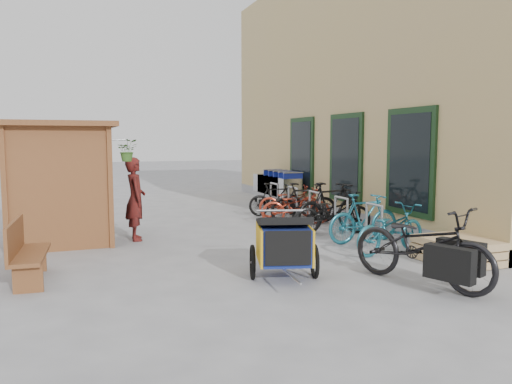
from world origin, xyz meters
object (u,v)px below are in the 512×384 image
object	(u,v)px
cargo_bike	(423,246)
bike_4	(296,206)
bike_1	(364,218)
bike_6	(289,201)
kiosk	(54,166)
bike_7	(275,199)
person_kiosk	(135,199)
bench	(24,251)
bike_3	(331,207)
bike_0	(391,229)
bike_2	(332,213)
pallet_stack	(457,250)
bike_5	(304,203)
child_trailer	(284,242)
shopping_carts	(276,185)

from	to	relation	value
cargo_bike	bike_4	xyz separation A→B (m)	(0.52, 5.24, -0.12)
bike_1	bike_6	world-z (taller)	bike_1
kiosk	bike_7	xyz separation A→B (m)	(5.48, 2.01, -1.11)
cargo_bike	bike_7	xyz separation A→B (m)	(0.61, 6.73, -0.12)
bike_4	person_kiosk	bearing A→B (deg)	112.16
kiosk	bench	world-z (taller)	kiosk
bike_4	bike_3	bearing A→B (deg)	-148.38
bike_0	kiosk	bearing A→B (deg)	49.70
bike_2	bike_3	xyz separation A→B (m)	(0.17, 0.38, 0.08)
kiosk	pallet_stack	bearing A→B (deg)	-31.66
bike_1	bike_5	size ratio (longest dim) A/B	0.98
bench	bike_3	xyz separation A→B (m)	(6.12, 2.00, 0.10)
bike_0	bike_7	bearing A→B (deg)	-11.17
child_trailer	bike_3	world-z (taller)	bike_3
kiosk	person_kiosk	size ratio (longest dim) A/B	1.47
pallet_stack	bike_2	world-z (taller)	bike_2
pallet_stack	cargo_bike	xyz separation A→B (m)	(-1.41, -0.85, 0.35)
pallet_stack	bike_0	world-z (taller)	bike_0
shopping_carts	cargo_bike	world-z (taller)	cargo_bike
bench	bike_5	xyz separation A→B (m)	(6.03, 3.16, 0.04)
cargo_bike	bike_6	xyz separation A→B (m)	(0.84, 6.33, -0.14)
cargo_bike	bike_5	distance (m)	5.37
shopping_carts	cargo_bike	size ratio (longest dim) A/B	1.09
shopping_carts	person_kiosk	size ratio (longest dim) A/B	1.48
cargo_bike	pallet_stack	bearing A→B (deg)	10.47
bike_5	person_kiosk	bearing A→B (deg)	108.35
cargo_bike	bench	bearing A→B (deg)	137.13
cargo_bike	shopping_carts	bearing A→B (deg)	60.04
pallet_stack	kiosk	bearing A→B (deg)	148.34
cargo_bike	bike_2	distance (m)	3.84
child_trailer	bike_7	size ratio (longest dim) A/B	1.16
kiosk	shopping_carts	world-z (taller)	kiosk
kiosk	child_trailer	xyz separation A→B (m)	(3.19, -3.68, -1.00)
pallet_stack	cargo_bike	bearing A→B (deg)	-148.93
pallet_stack	bike_7	xyz separation A→B (m)	(-0.80, 5.88, 0.23)
bench	child_trailer	size ratio (longest dim) A/B	0.85
bike_2	bike_3	distance (m)	0.43
pallet_stack	child_trailer	bearing A→B (deg)	176.56
kiosk	bench	distance (m)	2.81
bench	bike_6	bearing A→B (deg)	37.93
cargo_bike	bike_2	bearing A→B (deg)	59.09
bike_7	shopping_carts	bearing A→B (deg)	-17.12
pallet_stack	person_kiosk	xyz separation A→B (m)	(-4.77, 3.85, 0.64)
bike_0	bike_4	xyz separation A→B (m)	(-0.26, 3.41, -0.00)
bench	child_trailer	xyz separation A→B (m)	(3.58, -1.12, 0.09)
shopping_carts	bike_0	xyz separation A→B (m)	(-0.63, -6.72, -0.21)
bike_5	bike_4	bearing A→B (deg)	116.37
pallet_stack	bike_1	bearing A→B (deg)	105.41
child_trailer	bench	bearing A→B (deg)	179.27
kiosk	bike_5	world-z (taller)	kiosk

